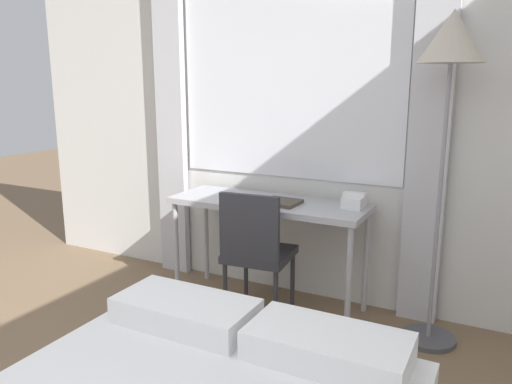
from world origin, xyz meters
TOP-DOWN VIEW (x-y plane):
  - wall_back_with_window at (-0.02, 2.78)m, footprint 4.86×0.13m
  - desk at (-0.16, 2.47)m, footprint 1.32×0.47m
  - desk_chair at (-0.13, 2.23)m, footprint 0.44×0.44m
  - standing_lamp at (0.91, 2.46)m, footprint 0.35×0.35m
  - telephone at (0.40, 2.56)m, footprint 0.14×0.17m
  - book at (-0.04, 2.43)m, footprint 0.23×0.21m

SIDE VIEW (x-z plane):
  - desk_chair at x=-0.13m, z-range 0.06..0.91m
  - desk at x=-0.16m, z-range 0.30..1.04m
  - book at x=-0.04m, z-range 0.74..0.76m
  - telephone at x=0.40m, z-range 0.73..0.82m
  - wall_back_with_window at x=-0.02m, z-range 0.00..2.70m
  - standing_lamp at x=0.91m, z-range 0.64..2.51m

